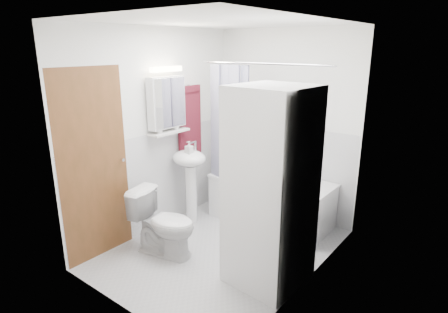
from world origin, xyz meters
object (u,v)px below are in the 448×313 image
Objects in this scene: bathtub at (271,198)px; washer_dryer at (270,189)px; sink at (190,170)px; toilet at (164,223)px.

bathtub is 0.81× the size of washer_dryer.
bathtub is 1.39m from washer_dryer.
sink is 0.88m from toilet.
washer_dryer is at bearing -88.70° from toilet.
sink is at bearing 9.32° from toilet.
sink is 1.52m from washer_dryer.
washer_dryer reaches higher than toilet.
bathtub is at bearing 123.56° from washer_dryer.
toilet is (-1.13, -0.28, -0.58)m from washer_dryer.
washer_dryer is (0.62, -1.08, 0.62)m from bathtub.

